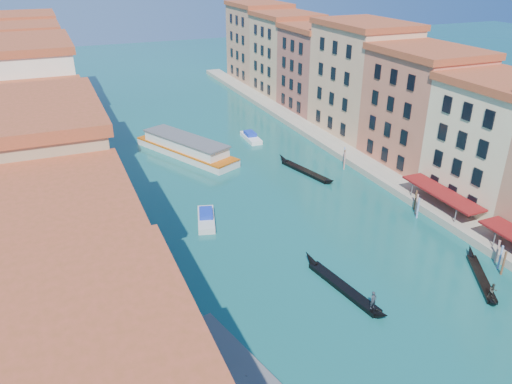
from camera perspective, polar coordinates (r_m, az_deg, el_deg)
left_bank_palazzos at (r=74.22m, az=-23.77°, el=6.26°), size 12.80×128.40×21.00m
right_bank_palazzos at (r=91.73m, az=13.99°, el=11.05°), size 12.80×128.40×21.00m
quay at (r=90.04m, az=9.23°, el=5.04°), size 4.00×140.00×1.00m
mooring_poles_right at (r=62.88m, az=24.29°, el=-5.65°), size 1.44×54.24×3.20m
vaporetto_far at (r=87.19m, az=-8.03°, el=5.09°), size 13.51×21.54×3.20m
gondola_fore at (r=53.26m, az=9.94°, el=-10.54°), size 3.08×13.28×2.65m
gondola_right at (r=58.85m, az=24.42°, el=-8.90°), size 6.45×10.11×2.25m
gondola_far at (r=80.00m, az=5.54°, el=2.52°), size 4.22×13.38×1.92m
motorboat_mid at (r=65.16m, az=-5.72°, el=-2.96°), size 3.85×6.99×1.38m
motorboat_far at (r=94.21m, az=-0.60°, el=6.32°), size 2.37×6.79×1.39m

